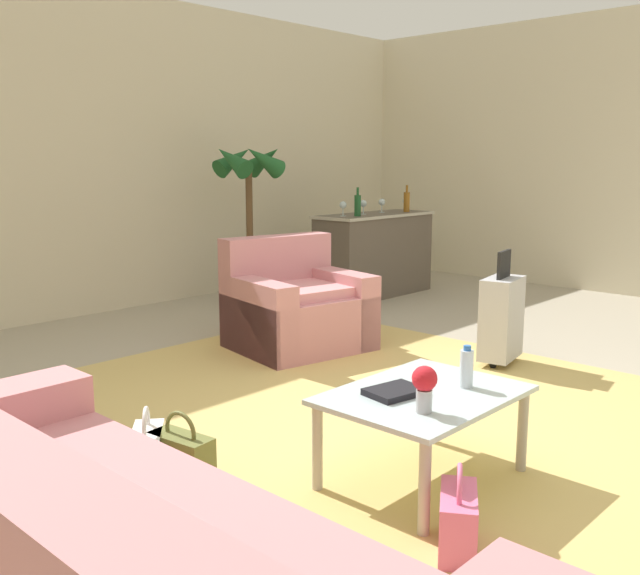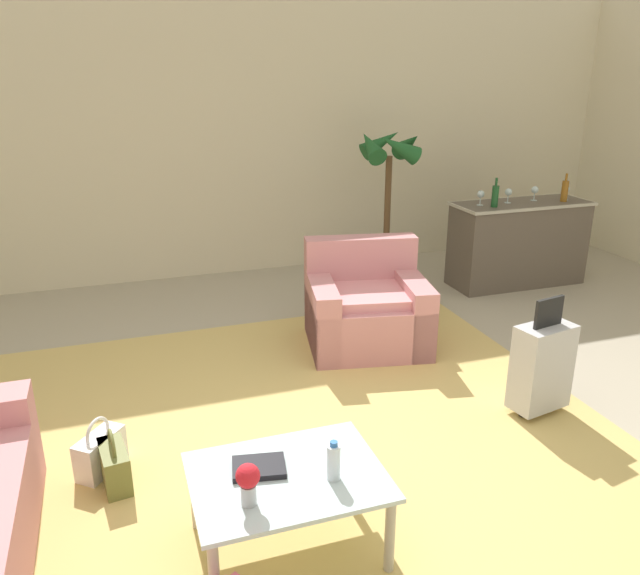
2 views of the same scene
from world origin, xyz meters
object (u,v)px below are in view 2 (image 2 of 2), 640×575
(suitcase_silver, at_px, (542,366))
(potted_palm, at_px, (388,196))
(water_bottle, at_px, (334,462))
(wine_glass_leftmost, at_px, (481,195))
(handbag_olive, at_px, (115,465))
(coffee_table_book, at_px, (259,467))
(wine_glass_rightmost, at_px, (566,190))
(wine_bottle_green, at_px, (495,196))
(handbag_white, at_px, (100,452))
(armchair, at_px, (365,310))
(flower_vase, at_px, (248,481))
(wine_bottle_amber, at_px, (565,191))
(bar_console, at_px, (518,242))
(wine_glass_left_of_centre, at_px, (508,193))
(wine_glass_right_of_centre, at_px, (535,191))
(coffee_table, at_px, (287,485))

(suitcase_silver, relative_size, potted_palm, 0.50)
(water_bottle, height_order, wine_glass_leftmost, wine_glass_leftmost)
(water_bottle, relative_size, handbag_olive, 0.57)
(coffee_table_book, bearing_deg, wine_glass_rightmost, 46.23)
(wine_bottle_green, height_order, handbag_white, wine_bottle_green)
(coffee_table_book, height_order, wine_bottle_green, wine_bottle_green)
(armchair, bearing_deg, coffee_table_book, -124.46)
(water_bottle, bearing_deg, wine_bottle_green, 47.06)
(potted_palm, bearing_deg, handbag_white, -138.37)
(wine_bottle_green, height_order, handbag_olive, wine_bottle_green)
(flower_vase, xyz_separation_m, wine_glass_rightmost, (4.23, 3.21, 0.46))
(handbag_olive, height_order, handbag_white, same)
(flower_vase, distance_m, wine_bottle_amber, 5.24)
(handbag_white, bearing_deg, bar_console, 26.02)
(flower_vase, distance_m, potted_palm, 4.56)
(armchair, bearing_deg, potted_palm, 59.93)
(flower_vase, distance_m, wine_glass_rightmost, 5.33)
(armchair, height_order, water_bottle, armchair)
(coffee_table_book, relative_size, wine_glass_left_of_centre, 1.66)
(wine_glass_right_of_centre, bearing_deg, bar_console, -167.91)
(flower_vase, height_order, handbag_olive, flower_vase)
(wine_glass_leftmost, relative_size, wine_glass_right_of_centre, 1.00)
(flower_vase, bearing_deg, wine_bottle_green, 43.62)
(coffee_table, distance_m, handbag_white, 1.33)
(armchair, xyz_separation_m, flower_vase, (-1.53, -2.32, 0.26))
(potted_palm, bearing_deg, wine_bottle_green, -38.71)
(wine_bottle_green, bearing_deg, potted_palm, 141.29)
(wine_glass_rightmost, bearing_deg, wine_glass_left_of_centre, 174.42)
(armchair, relative_size, coffee_table, 1.21)
(wine_glass_left_of_centre, bearing_deg, armchair, -154.70)
(wine_glass_leftmost, xyz_separation_m, wine_glass_rightmost, (1.02, -0.06, 0.00))
(bar_console, distance_m, suitcase_silver, 2.83)
(coffee_table, bearing_deg, coffee_table_book, 146.31)
(wine_glass_rightmost, relative_size, handbag_white, 0.43)
(armchair, xyz_separation_m, coffee_table_book, (-1.43, -2.09, 0.15))
(potted_palm, bearing_deg, coffee_table_book, -122.66)
(wine_glass_leftmost, xyz_separation_m, wine_glass_right_of_centre, (0.68, 0.02, 0.00))
(wine_glass_rightmost, distance_m, wine_bottle_green, 0.93)
(wine_bottle_amber, bearing_deg, wine_glass_rightmost, 41.49)
(water_bottle, relative_size, potted_palm, 0.12)
(handbag_olive, bearing_deg, wine_glass_left_of_centre, 29.33)
(wine_glass_left_of_centre, bearing_deg, wine_glass_leftmost, -179.03)
(coffee_table, distance_m, wine_glass_rightmost, 5.08)
(flower_vase, height_order, wine_glass_rightmost, wine_glass_rightmost)
(coffee_table, bearing_deg, wine_glass_rightmost, 37.29)
(coffee_table_book, height_order, suitcase_silver, suitcase_silver)
(water_bottle, xyz_separation_m, wine_glass_right_of_centre, (3.47, 3.24, 0.49))
(bar_console, relative_size, wine_bottle_green, 5.01)
(coffee_table_book, xyz_separation_m, bar_console, (3.62, 3.02, 0.02))
(armchair, bearing_deg, wine_glass_left_of_centre, 25.30)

